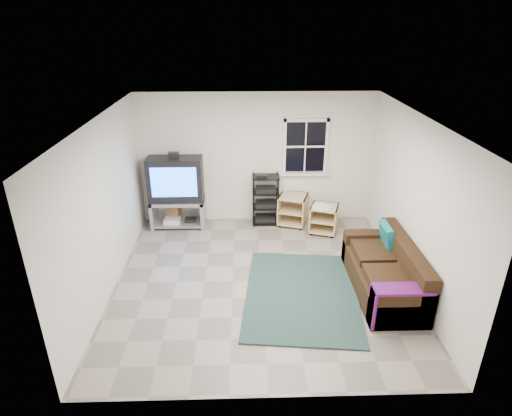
{
  "coord_description": "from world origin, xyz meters",
  "views": [
    {
      "loc": [
        -0.25,
        -5.76,
        3.9
      ],
      "look_at": [
        -0.07,
        0.4,
        1.1
      ],
      "focal_mm": 30.0,
      "sensor_mm": 36.0,
      "label": 1
    }
  ],
  "objects_px": {
    "av_rack": "(266,202)",
    "sofa": "(386,273)",
    "tv_unit": "(176,187)",
    "side_table_right": "(324,216)",
    "side_table_left": "(293,208)"
  },
  "relations": [
    {
      "from": "tv_unit",
      "to": "av_rack",
      "type": "height_order",
      "value": "tv_unit"
    },
    {
      "from": "side_table_right",
      "to": "sofa",
      "type": "height_order",
      "value": "sofa"
    },
    {
      "from": "av_rack",
      "to": "sofa",
      "type": "bearing_deg",
      "value": -54.52
    },
    {
      "from": "av_rack",
      "to": "side_table_left",
      "type": "distance_m",
      "value": 0.57
    },
    {
      "from": "tv_unit",
      "to": "sofa",
      "type": "height_order",
      "value": "tv_unit"
    },
    {
      "from": "tv_unit",
      "to": "sofa",
      "type": "bearing_deg",
      "value": -33.99
    },
    {
      "from": "av_rack",
      "to": "side_table_left",
      "type": "xyz_separation_m",
      "value": [
        0.56,
        -0.03,
        -0.12
      ]
    },
    {
      "from": "tv_unit",
      "to": "av_rack",
      "type": "xyz_separation_m",
      "value": [
        1.75,
        0.07,
        -0.39
      ]
    },
    {
      "from": "side_table_left",
      "to": "side_table_right",
      "type": "relative_size",
      "value": 1.05
    },
    {
      "from": "tv_unit",
      "to": "side_table_right",
      "type": "relative_size",
      "value": 2.43
    },
    {
      "from": "sofa",
      "to": "av_rack",
      "type": "bearing_deg",
      "value": 125.48
    },
    {
      "from": "side_table_left",
      "to": "tv_unit",
      "type": "bearing_deg",
      "value": -179.01
    },
    {
      "from": "av_rack",
      "to": "side_table_right",
      "type": "height_order",
      "value": "av_rack"
    },
    {
      "from": "tv_unit",
      "to": "sofa",
      "type": "relative_size",
      "value": 0.81
    },
    {
      "from": "av_rack",
      "to": "side_table_left",
      "type": "height_order",
      "value": "av_rack"
    }
  ]
}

